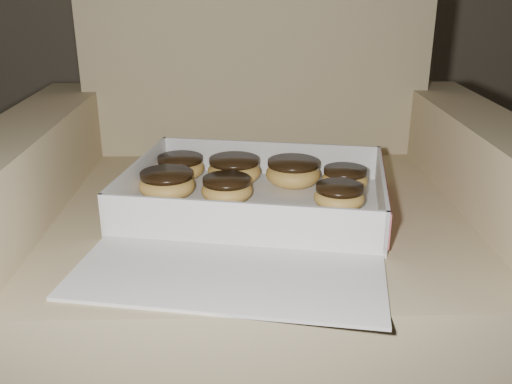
{
  "coord_description": "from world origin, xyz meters",
  "views": [
    {
      "loc": [
        -0.46,
        0.02,
        0.82
      ],
      "look_at": [
        -0.44,
        0.93,
        0.46
      ],
      "focal_mm": 40.0,
      "sensor_mm": 36.0,
      "label": 1
    }
  ],
  "objects": [
    {
      "name": "armchair",
      "position": [
        -0.44,
        1.01,
        0.31
      ],
      "size": [
        0.93,
        0.78,
        0.97
      ],
      "color": "tan",
      "rests_on": "floor"
    },
    {
      "name": "bakery_box",
      "position": [
        -0.45,
        0.89,
        0.45
      ],
      "size": [
        0.51,
        0.57,
        0.07
      ],
      "rotation": [
        0.0,
        0.0,
        -0.18
      ],
      "color": "silver",
      "rests_on": "armchair"
    },
    {
      "name": "donut_a",
      "position": [
        -0.3,
        0.9,
        0.47
      ],
      "size": [
        0.09,
        0.09,
        0.04
      ],
      "color": "#ECB652",
      "rests_on": "bakery_box"
    },
    {
      "name": "donut_b",
      "position": [
        -0.49,
        0.94,
        0.47
      ],
      "size": [
        0.09,
        0.09,
        0.04
      ],
      "color": "#ECB652",
      "rests_on": "bakery_box"
    },
    {
      "name": "donut_c",
      "position": [
        -0.28,
        0.99,
        0.46
      ],
      "size": [
        0.08,
        0.08,
        0.04
      ],
      "color": "#ECB652",
      "rests_on": "bakery_box"
    },
    {
      "name": "donut_d",
      "position": [
        -0.58,
        1.06,
        0.47
      ],
      "size": [
        0.09,
        0.09,
        0.05
      ],
      "color": "#ECB652",
      "rests_on": "bakery_box"
    },
    {
      "name": "donut_e",
      "position": [
        -0.48,
        1.03,
        0.47
      ],
      "size": [
        0.1,
        0.1,
        0.05
      ],
      "color": "#ECB652",
      "rests_on": "bakery_box"
    },
    {
      "name": "donut_f",
      "position": [
        -0.37,
        1.02,
        0.47
      ],
      "size": [
        0.1,
        0.1,
        0.05
      ],
      "color": "#ECB652",
      "rests_on": "bakery_box"
    },
    {
      "name": "donut_g",
      "position": [
        -0.6,
        0.96,
        0.47
      ],
      "size": [
        0.1,
        0.1,
        0.05
      ],
      "color": "#ECB652",
      "rests_on": "bakery_box"
    },
    {
      "name": "crumb_a",
      "position": [
        -0.56,
        0.89,
        0.44
      ],
      "size": [
        0.01,
        0.01,
        0.0
      ],
      "primitive_type": "ellipsoid",
      "color": "black",
      "rests_on": "bakery_box"
    },
    {
      "name": "crumb_b",
      "position": [
        -0.52,
        0.81,
        0.44
      ],
      "size": [
        0.01,
        0.01,
        0.0
      ],
      "primitive_type": "ellipsoid",
      "color": "black",
      "rests_on": "bakery_box"
    },
    {
      "name": "crumb_c",
      "position": [
        -0.54,
        0.81,
        0.44
      ],
      "size": [
        0.01,
        0.01,
        0.0
      ],
      "primitive_type": "ellipsoid",
      "color": "black",
      "rests_on": "bakery_box"
    },
    {
      "name": "crumb_d",
      "position": [
        -0.52,
        0.82,
        0.44
      ],
      "size": [
        0.01,
        0.01,
        0.0
      ],
      "primitive_type": "ellipsoid",
      "color": "black",
      "rests_on": "bakery_box"
    }
  ]
}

